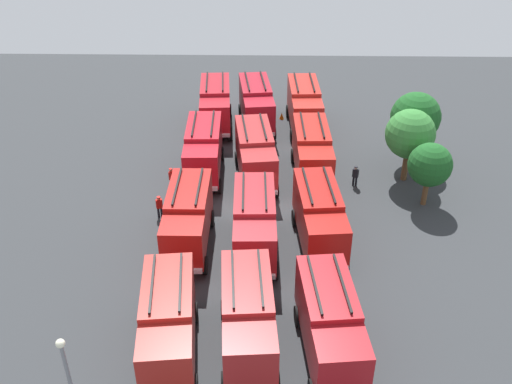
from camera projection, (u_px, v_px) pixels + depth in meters
name	position (u px, v px, depth m)	size (l,w,h in m)	color
ground_plane	(256.00, 209.00, 41.16)	(63.46, 63.46, 0.00)	#2D3033
fire_truck_0	(215.00, 104.00, 51.05)	(7.35, 3.14, 3.88)	maroon
fire_truck_1	(203.00, 149.00, 44.05)	(7.27, 2.93, 3.88)	#AE131D
fire_truck_2	(188.00, 218.00, 36.49)	(7.21, 2.77, 3.88)	#A01410
fire_truck_3	(168.00, 322.00, 28.92)	(7.41, 3.36, 3.88)	#A8211B
fire_truck_4	(256.00, 103.00, 51.17)	(7.44, 3.45, 3.88)	maroon
fire_truck_5	(255.00, 153.00, 43.54)	(7.44, 3.46, 3.88)	maroon
fire_truck_6	(255.00, 223.00, 36.05)	(7.26, 2.91, 3.88)	maroon
fire_truck_7	(248.00, 317.00, 29.19)	(7.36, 3.17, 3.88)	maroon
fire_truck_8	(304.00, 105.00, 50.93)	(7.30, 3.01, 3.88)	#AF221B
fire_truck_9	(312.00, 151.00, 43.81)	(7.27, 2.93, 3.88)	#A51B14
fire_truck_10	(319.00, 216.00, 36.60)	(7.39, 3.27, 3.88)	#9E130F
fire_truck_11	(330.00, 323.00, 28.85)	(7.41, 3.34, 3.88)	#A2141A
firefighter_0	(171.00, 177.00, 43.10)	(0.46, 0.32, 1.60)	black
firefighter_1	(355.00, 175.00, 43.29)	(0.41, 0.48, 1.64)	black
firefighter_2	(159.00, 206.00, 39.85)	(0.38, 0.48, 1.63)	black
tree_0	(415.00, 117.00, 44.57)	(3.80, 3.80, 5.88)	brown
tree_1	(410.00, 134.00, 42.55)	(3.63, 3.63, 5.62)	brown
tree_2	(430.00, 165.00, 40.02)	(3.03, 3.03, 4.70)	brown
traffic_cone_0	(282.00, 116.00, 53.38)	(0.41, 0.41, 0.59)	#F2600C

